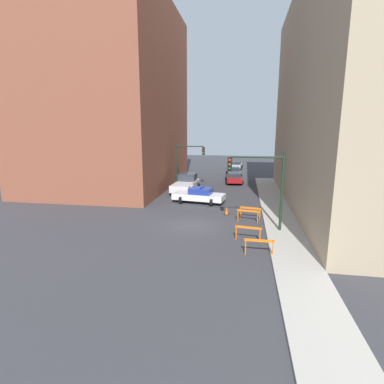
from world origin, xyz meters
name	(u,v)px	position (x,y,z in m)	size (l,w,h in m)	color
ground_plane	(193,225)	(0.00, 0.00, 0.00)	(120.00, 120.00, 0.00)	#38383D
sidewalk_right	(284,230)	(6.20, 0.00, 0.06)	(2.40, 44.00, 0.12)	#B2ADA3
building_corner_left	(111,98)	(-12.00, 14.00, 10.29)	(14.00, 20.00, 20.58)	brown
building_right	(369,95)	(13.40, 8.00, 9.45)	(12.00, 28.00, 18.89)	tan
traffic_light_near	(264,179)	(4.73, -0.29, 3.53)	(3.64, 0.35, 5.20)	black
traffic_light_far	(185,159)	(-3.30, 13.96, 3.40)	(3.44, 0.35, 5.20)	black
police_car	(199,195)	(-0.57, 6.76, 0.72)	(4.93, 2.81, 1.52)	white
white_truck	(186,184)	(-2.78, 11.57, 0.91)	(2.83, 5.50, 1.90)	silver
parked_car_near	(234,178)	(2.21, 17.96, 0.67)	(2.51, 4.43, 1.31)	maroon
parked_car_mid	(234,171)	(1.94, 23.97, 0.67)	(2.51, 4.44, 1.31)	#474C51
parked_car_far	(236,165)	(2.00, 32.30, 0.67)	(2.41, 4.38, 1.31)	silver
pedestrian_crossing	(192,190)	(-1.57, 8.39, 0.86)	(0.44, 0.44, 1.66)	#382D23
pedestrian_corner	(181,183)	(-3.44, 11.96, 0.86)	(0.42, 0.42, 1.66)	#474C66
barrier_front	(259,244)	(4.38, -4.43, 0.62)	(1.60, 0.20, 0.90)	orange
barrier_mid	(248,231)	(3.81, -2.31, 0.62)	(1.59, 0.39, 0.90)	orange
barrier_back	(248,214)	(3.83, 1.56, 0.62)	(1.59, 0.38, 0.90)	orange
barrier_corner	(250,211)	(4.02, 2.41, 0.62)	(1.59, 0.40, 0.90)	orange
traffic_cone	(227,211)	(2.18, 3.24, 0.32)	(0.36, 0.36, 0.66)	black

